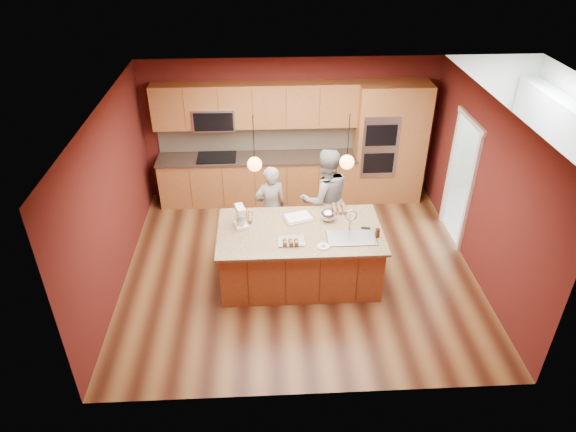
{
  "coord_description": "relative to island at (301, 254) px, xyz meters",
  "views": [
    {
      "loc": [
        -0.52,
        -6.59,
        5.11
      ],
      "look_at": [
        -0.18,
        -0.1,
        1.04
      ],
      "focal_mm": 32.0,
      "sensor_mm": 36.0,
      "label": 1
    }
  ],
  "objects": [
    {
      "name": "pendant_left",
      "position": [
        -0.65,
        0.0,
        1.54
      ],
      "size": [
        0.2,
        0.2,
        0.8
      ],
      "color": "black",
      "rests_on": "ceiling"
    },
    {
      "name": "mixing_bowl",
      "position": [
        0.43,
        0.26,
        0.53
      ],
      "size": [
        0.23,
        0.23,
        0.2
      ],
      "primitive_type": "ellipsoid",
      "color": "silver",
      "rests_on": "island"
    },
    {
      "name": "wall_right",
      "position": [
        2.75,
        0.29,
        0.89
      ],
      "size": [
        0.0,
        5.0,
        5.0
      ],
      "primitive_type": "plane",
      "rotation": [
        1.57,
        0.0,
        -1.57
      ],
      "color": "#531915",
      "rests_on": "ground"
    },
    {
      "name": "doorway_trim",
      "position": [
        2.73,
        1.09,
        0.59
      ],
      "size": [
        0.08,
        1.11,
        2.2
      ],
      "primitive_type": null,
      "color": "white",
      "rests_on": "wall_right"
    },
    {
      "name": "person_right",
      "position": [
        0.46,
        0.94,
        0.42
      ],
      "size": [
        0.98,
        0.84,
        1.76
      ],
      "primitive_type": "imported",
      "rotation": [
        0.0,
        0.0,
        3.36
      ],
      "color": "slate",
      "rests_on": "floor"
    },
    {
      "name": "ceiling",
      "position": [
        0.0,
        0.29,
        2.24
      ],
      "size": [
        5.5,
        5.5,
        0.0
      ],
      "primitive_type": "plane",
      "rotation": [
        3.14,
        0.0,
        0.0
      ],
      "color": "white",
      "rests_on": "ground"
    },
    {
      "name": "cupcakes_rack",
      "position": [
        -0.17,
        -0.36,
        0.49
      ],
      "size": [
        0.25,
        0.16,
        0.07
      ],
      "primitive_type": null,
      "color": "#B77A4D",
      "rests_on": "island"
    },
    {
      "name": "dryer",
      "position": [
        4.19,
        1.87,
        -0.0
      ],
      "size": [
        0.66,
        0.68,
        0.91
      ],
      "primitive_type": "cube",
      "rotation": [
        0.0,
        0.0,
        -0.18
      ],
      "color": "white",
      "rests_on": "floor"
    },
    {
      "name": "pendant_right",
      "position": [
        0.62,
        0.0,
        1.54
      ],
      "size": [
        0.2,
        0.2,
        0.8
      ],
      "color": "black",
      "rests_on": "ceiling"
    },
    {
      "name": "tumbler",
      "position": [
        1.09,
        -0.23,
        0.51
      ],
      "size": [
        0.07,
        0.07,
        0.14
      ],
      "primitive_type": "cylinder",
      "color": "#38180C",
      "rests_on": "island"
    },
    {
      "name": "oven_column",
      "position": [
        1.85,
        2.48,
        0.69
      ],
      "size": [
        1.3,
        0.62,
        2.3
      ],
      "color": "brown",
      "rests_on": "floor"
    },
    {
      "name": "plate",
      "position": [
        0.28,
        -0.44,
        0.45
      ],
      "size": [
        0.18,
        0.18,
        0.01
      ],
      "primitive_type": "cylinder",
      "color": "white",
      "rests_on": "island"
    },
    {
      "name": "cupcakes_left",
      "position": [
        -0.84,
        0.37,
        0.48
      ],
      "size": [
        0.25,
        0.34,
        0.08
      ],
      "primitive_type": null,
      "color": "#B77A4D",
      "rests_on": "island"
    },
    {
      "name": "phone",
      "position": [
        0.96,
        -0.01,
        0.44
      ],
      "size": [
        0.14,
        0.09,
        0.01
      ],
      "primitive_type": "cube",
      "rotation": [
        0.0,
        0.0,
        -0.15
      ],
      "color": "black",
      "rests_on": "island"
    },
    {
      "name": "person_left",
      "position": [
        -0.43,
        0.94,
        0.28
      ],
      "size": [
        0.63,
        0.51,
        1.49
      ],
      "primitive_type": "imported",
      "rotation": [
        0.0,
        0.0,
        3.47
      ],
      "color": "black",
      "rests_on": "floor"
    },
    {
      "name": "cupcakes_right",
      "position": [
        0.64,
        0.54,
        0.47
      ],
      "size": [
        0.23,
        0.3,
        0.07
      ],
      "primitive_type": null,
      "color": "#B77A4D",
      "rests_on": "island"
    },
    {
      "name": "stand_mixer",
      "position": [
        -0.89,
        0.16,
        0.58
      ],
      "size": [
        0.24,
        0.28,
        0.34
      ],
      "rotation": [
        0.0,
        0.0,
        0.28
      ],
      "color": "white",
      "rests_on": "island"
    },
    {
      "name": "floor",
      "position": [
        0.0,
        0.29,
        -0.46
      ],
      "size": [
        5.5,
        5.5,
        0.0
      ],
      "primitive_type": "plane",
      "color": "#411F12",
      "rests_on": "ground"
    },
    {
      "name": "laundry_room",
      "position": [
        4.35,
        1.49,
        1.49
      ],
      "size": [
        2.6,
        2.7,
        2.7
      ],
      "color": "beige",
      "rests_on": "ground"
    },
    {
      "name": "wall_left",
      "position": [
        -2.75,
        0.29,
        0.89
      ],
      "size": [
        0.0,
        5.0,
        5.0
      ],
      "primitive_type": "plane",
      "rotation": [
        1.57,
        0.0,
        1.57
      ],
      "color": "#531915",
      "rests_on": "ground"
    },
    {
      "name": "wall_back",
      "position": [
        0.0,
        2.79,
        0.89
      ],
      "size": [
        5.5,
        0.0,
        5.5
      ],
      "primitive_type": "plane",
      "rotation": [
        1.57,
        0.0,
        0.0
      ],
      "color": "#531915",
      "rests_on": "ground"
    },
    {
      "name": "wall_front",
      "position": [
        0.0,
        -2.21,
        0.89
      ],
      "size": [
        5.5,
        0.0,
        5.5
      ],
      "primitive_type": "plane",
      "rotation": [
        -1.57,
        0.0,
        0.0
      ],
      "color": "#531915",
      "rests_on": "ground"
    },
    {
      "name": "cooling_rack",
      "position": [
        -0.16,
        -0.28,
        0.45
      ],
      "size": [
        0.39,
        0.28,
        0.02
      ],
      "primitive_type": "cube",
      "rotation": [
        0.0,
        0.0,
        0.03
      ],
      "color": "#A8AAAF",
      "rests_on": "island"
    },
    {
      "name": "sheet_cake",
      "position": [
        -0.02,
        0.32,
        0.46
      ],
      "size": [
        0.52,
        0.45,
        0.05
      ],
      "rotation": [
        0.0,
        0.0,
        0.32
      ],
      "color": "white",
      "rests_on": "island"
    },
    {
      "name": "island",
      "position": [
        0.0,
        0.0,
        0.0
      ],
      "size": [
        2.44,
        1.37,
        1.28
      ],
      "color": "brown",
      "rests_on": "floor"
    },
    {
      "name": "washer",
      "position": [
        4.17,
        1.06,
        0.08
      ],
      "size": [
        0.84,
        0.85,
        1.08
      ],
      "primitive_type": "cube",
      "rotation": [
        0.0,
        0.0,
        -0.3
      ],
      "color": "white",
      "rests_on": "floor"
    },
    {
      "name": "cabinet_run",
      "position": [
        -0.68,
        2.53,
        0.52
      ],
      "size": [
        3.74,
        0.64,
        2.3
      ],
      "color": "brown",
      "rests_on": "floor"
    }
  ]
}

